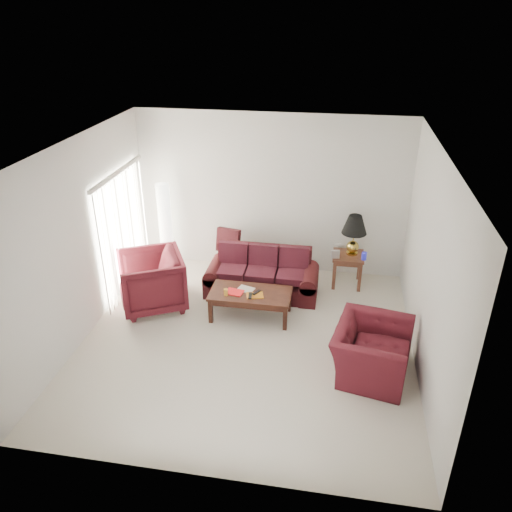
{
  "coord_description": "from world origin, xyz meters",
  "views": [
    {
      "loc": [
        1.2,
        -6.16,
        4.64
      ],
      "look_at": [
        0.0,
        0.85,
        1.05
      ],
      "focal_mm": 35.0,
      "sensor_mm": 36.0,
      "label": 1
    }
  ],
  "objects_px": {
    "coffee_table": "(251,304)",
    "floor_lamp": "(166,227)",
    "end_table": "(347,269)",
    "sofa": "(262,273)",
    "armchair_left": "(151,281)",
    "armchair_right": "(371,351)"
  },
  "relations": [
    {
      "from": "floor_lamp",
      "to": "armchair_right",
      "type": "xyz_separation_m",
      "value": [
        3.79,
        -2.53,
        -0.5
      ]
    },
    {
      "from": "armchair_right",
      "to": "end_table",
      "type": "bearing_deg",
      "value": 19.5
    },
    {
      "from": "sofa",
      "to": "armchair_right",
      "type": "relative_size",
      "value": 1.73
    },
    {
      "from": "coffee_table",
      "to": "armchair_left",
      "type": "bearing_deg",
      "value": -159.52
    },
    {
      "from": "sofa",
      "to": "end_table",
      "type": "xyz_separation_m",
      "value": [
        1.49,
        0.59,
        -0.1
      ]
    },
    {
      "from": "sofa",
      "to": "armchair_right",
      "type": "height_order",
      "value": "sofa"
    },
    {
      "from": "end_table",
      "to": "coffee_table",
      "type": "relative_size",
      "value": 0.46
    },
    {
      "from": "sofa",
      "to": "floor_lamp",
      "type": "bearing_deg",
      "value": 161.66
    },
    {
      "from": "end_table",
      "to": "armchair_left",
      "type": "bearing_deg",
      "value": -158.06
    },
    {
      "from": "sofa",
      "to": "floor_lamp",
      "type": "height_order",
      "value": "floor_lamp"
    },
    {
      "from": "floor_lamp",
      "to": "armchair_left",
      "type": "height_order",
      "value": "floor_lamp"
    },
    {
      "from": "coffee_table",
      "to": "floor_lamp",
      "type": "bearing_deg",
      "value": 165.26
    },
    {
      "from": "sofa",
      "to": "coffee_table",
      "type": "height_order",
      "value": "sofa"
    },
    {
      "from": "sofa",
      "to": "coffee_table",
      "type": "xyz_separation_m",
      "value": [
        -0.06,
        -0.78,
        -0.17
      ]
    },
    {
      "from": "armchair_right",
      "to": "coffee_table",
      "type": "distance_m",
      "value": 2.2
    },
    {
      "from": "sofa",
      "to": "floor_lamp",
      "type": "distance_m",
      "value": 2.11
    },
    {
      "from": "end_table",
      "to": "sofa",
      "type": "bearing_deg",
      "value": -158.5
    },
    {
      "from": "sofa",
      "to": "end_table",
      "type": "height_order",
      "value": "sofa"
    },
    {
      "from": "end_table",
      "to": "coffee_table",
      "type": "xyz_separation_m",
      "value": [
        -1.55,
        -1.36,
        -0.07
      ]
    },
    {
      "from": "armchair_right",
      "to": "armchair_left",
      "type": "bearing_deg",
      "value": 83.78
    },
    {
      "from": "armchair_right",
      "to": "coffee_table",
      "type": "relative_size",
      "value": 0.86
    },
    {
      "from": "floor_lamp",
      "to": "coffee_table",
      "type": "distance_m",
      "value": 2.45
    }
  ]
}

